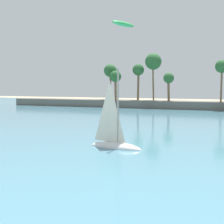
{
  "coord_description": "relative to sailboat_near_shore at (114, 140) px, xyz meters",
  "views": [
    {
      "loc": [
        10.07,
        -2.57,
        5.37
      ],
      "look_at": [
        3.0,
        14.02,
        3.95
      ],
      "focal_mm": 55.18,
      "sensor_mm": 36.0,
      "label": 1
    }
  ],
  "objects": [
    {
      "name": "kite_aloft_high_over_bay",
      "position": [
        -3.43,
        10.82,
        11.67
      ],
      "size": [
        2.4,
        4.21,
        0.84
      ],
      "primitive_type": "ellipsoid",
      "rotation": [
        -0.22,
        0.0,
        4.46
      ],
      "color": "green"
    },
    {
      "name": "palm_headland",
      "position": [
        1.94,
        50.14,
        2.28
      ],
      "size": [
        98.07,
        6.14,
        12.74
      ],
      "color": "#605B54",
      "rests_on": "ground"
    },
    {
      "name": "sea",
      "position": [
        1.08,
        36.23,
        -0.68
      ],
      "size": [
        220.0,
        107.66,
        0.06
      ],
      "primitive_type": "cube",
      "color": "teal",
      "rests_on": "ground"
    },
    {
      "name": "sailboat_near_shore",
      "position": [
        0.0,
        0.0,
        0.0
      ],
      "size": [
        5.13,
        2.33,
        7.17
      ],
      "color": "white",
      "rests_on": "sea"
    }
  ]
}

